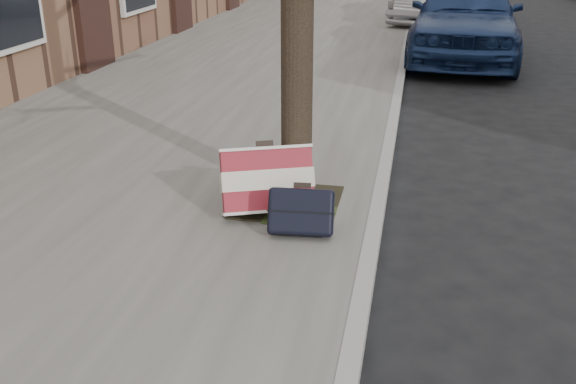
# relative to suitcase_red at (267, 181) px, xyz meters

# --- Properties ---
(ground) EXTENTS (120.00, 120.00, 0.00)m
(ground) POSITION_rel_suitcase_red_xyz_m (2.13, -0.98, -0.40)
(ground) COLOR black
(ground) RESTS_ON ground
(near_sidewalk) EXTENTS (5.00, 70.00, 0.12)m
(near_sidewalk) POSITION_rel_suitcase_red_xyz_m (-1.57, 14.02, -0.34)
(near_sidewalk) COLOR gray
(near_sidewalk) RESTS_ON ground
(dirt_patch) EXTENTS (0.85, 0.85, 0.02)m
(dirt_patch) POSITION_rel_suitcase_red_xyz_m (0.13, 0.22, -0.27)
(dirt_patch) COLOR black
(dirt_patch) RESTS_ON near_sidewalk
(suitcase_red) EXTENTS (0.82, 0.64, 0.56)m
(suitcase_red) POSITION_rel_suitcase_red_xyz_m (0.00, 0.00, 0.00)
(suitcase_red) COLOR maroon
(suitcase_red) RESTS_ON near_sidewalk
(suitcase_navy) EXTENTS (0.52, 0.33, 0.39)m
(suitcase_navy) POSITION_rel_suitcase_red_xyz_m (0.34, -0.34, -0.09)
(suitcase_navy) COLOR black
(suitcase_navy) RESTS_ON near_sidewalk
(car_near_front) EXTENTS (2.11, 4.67, 1.56)m
(car_near_front) POSITION_rel_suitcase_red_xyz_m (1.90, 7.57, 0.38)
(car_near_front) COLOR navy
(car_near_front) RESTS_ON ground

